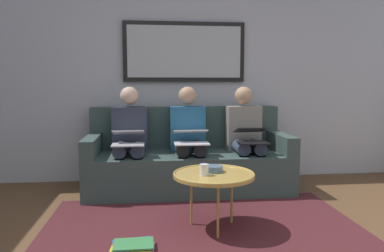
{
  "coord_description": "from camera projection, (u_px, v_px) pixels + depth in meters",
  "views": [
    {
      "loc": [
        0.42,
        1.98,
        1.17
      ],
      "look_at": [
        0.0,
        -1.7,
        0.75
      ],
      "focal_mm": 34.75,
      "sensor_mm": 36.0,
      "label": 1
    }
  ],
  "objects": [
    {
      "name": "area_rug",
      "position": [
        204.0,
        231.0,
        2.97
      ],
      "size": [
        2.6,
        1.8,
        0.01
      ],
      "primitive_type": "cube",
      "color": "#4C1E23",
      "rests_on": "ground_plane"
    },
    {
      "name": "laptop_black",
      "position": [
        251.0,
        135.0,
        3.92
      ],
      "size": [
        0.31,
        0.36,
        0.16
      ],
      "color": "black"
    },
    {
      "name": "person_middle",
      "position": [
        188.0,
        135.0,
        4.08
      ],
      "size": [
        0.38,
        0.58,
        1.14
      ],
      "color": "#235B84",
      "rests_on": "couch"
    },
    {
      "name": "person_left",
      "position": [
        245.0,
        134.0,
        4.15
      ],
      "size": [
        0.38,
        0.58,
        1.14
      ],
      "color": "gray",
      "rests_on": "couch"
    },
    {
      "name": "bowl",
      "position": [
        214.0,
        169.0,
        3.03
      ],
      "size": [
        0.15,
        0.15,
        0.05
      ],
      "primitive_type": "cylinder",
      "color": "slate",
      "rests_on": "coffee_table"
    },
    {
      "name": "laptop_silver",
      "position": [
        128.0,
        138.0,
        3.77
      ],
      "size": [
        0.32,
        0.34,
        0.15
      ],
      "color": "silver"
    },
    {
      "name": "wall_rear",
      "position": [
        184.0,
        73.0,
        4.55
      ],
      "size": [
        6.0,
        0.12,
        2.6
      ],
      "primitive_type": "cube",
      "color": "#B7BCC6",
      "rests_on": "ground_plane"
    },
    {
      "name": "laptop_white",
      "position": [
        191.0,
        137.0,
        3.84
      ],
      "size": [
        0.35,
        0.34,
        0.14
      ],
      "color": "white"
    },
    {
      "name": "cup",
      "position": [
        204.0,
        170.0,
        2.91
      ],
      "size": [
        0.07,
        0.07,
        0.09
      ],
      "primitive_type": "cylinder",
      "color": "silver",
      "rests_on": "coffee_table"
    },
    {
      "name": "coffee_table",
      "position": [
        214.0,
        175.0,
        2.98
      ],
      "size": [
        0.66,
        0.66,
        0.46
      ],
      "color": "tan",
      "rests_on": "ground_plane"
    },
    {
      "name": "magazine_stack",
      "position": [
        132.0,
        246.0,
        2.62
      ],
      "size": [
        0.32,
        0.26,
        0.05
      ],
      "color": "red",
      "rests_on": "ground_plane"
    },
    {
      "name": "person_right",
      "position": [
        130.0,
        136.0,
        4.01
      ],
      "size": [
        0.38,
        0.58,
        1.14
      ],
      "color": "#2D3342",
      "rests_on": "couch"
    },
    {
      "name": "couch",
      "position": [
        188.0,
        160.0,
        4.18
      ],
      "size": [
        2.2,
        0.9,
        0.9
      ],
      "color": "#384C47",
      "rests_on": "ground_plane"
    },
    {
      "name": "framed_mirror",
      "position": [
        184.0,
        52.0,
        4.43
      ],
      "size": [
        1.45,
        0.05,
        0.71
      ],
      "color": "black"
    }
  ]
}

